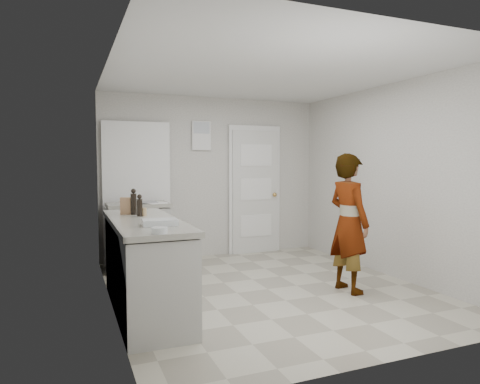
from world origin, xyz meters
name	(u,v)px	position (x,y,z in m)	size (l,w,h in m)	color
ground	(268,289)	(0.00, 0.00, 0.00)	(4.00, 4.00, 0.00)	gray
room_shell	(204,192)	(-0.17, 1.95, 1.02)	(4.00, 4.00, 4.00)	#B0ACA6
main_counter	(145,269)	(-1.45, -0.20, 0.43)	(0.64, 1.96, 0.93)	beige
side_counter	(139,238)	(-1.25, 1.55, 0.43)	(0.84, 0.61, 0.93)	beige
person	(349,223)	(0.83, -0.40, 0.79)	(0.58, 0.38, 1.59)	silver
cake_mix_box	(126,206)	(-1.57, 0.27, 1.02)	(0.11, 0.05, 0.18)	#AA7755
spice_jar	(144,212)	(-1.41, 0.06, 0.97)	(0.06, 0.06, 0.09)	tan
oil_cruet_a	(140,206)	(-1.46, 0.04, 1.03)	(0.06, 0.06, 0.23)	black
oil_cruet_b	(134,202)	(-1.50, 0.21, 1.06)	(0.06, 0.06, 0.28)	black
baking_dish	(160,222)	(-1.39, -0.66, 0.95)	(0.32, 0.24, 0.05)	silver
egg_bowl	(159,230)	(-1.48, -1.10, 0.95)	(0.13, 0.13, 0.05)	silver
papers	(154,203)	(-1.06, 1.44, 0.93)	(0.25, 0.32, 0.01)	white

